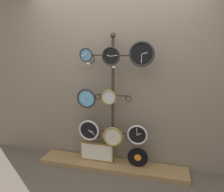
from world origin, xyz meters
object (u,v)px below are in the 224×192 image
at_px(clock_top_left, 86,55).
at_px(clock_top_center, 111,56).
at_px(picture_frame, 97,152).
at_px(clock_middle_center, 109,97).
at_px(clock_bottom_center, 113,137).
at_px(clock_middle_left, 86,98).
at_px(clock_bottom_left, 89,130).
at_px(display_stand, 113,123).
at_px(vinyl_record, 138,157).
at_px(clock_bottom_right, 137,135).
at_px(clock_top_right, 142,54).

xyz_separation_m(clock_top_left, clock_top_center, (0.36, -0.03, -0.01)).
bearing_deg(picture_frame, clock_top_center, -12.48).
xyz_separation_m(clock_middle_center, clock_bottom_center, (0.07, -0.04, -0.56)).
bearing_deg(clock_middle_left, clock_bottom_left, -2.26).
bearing_deg(clock_bottom_center, clock_top_center, 157.67).
height_order(clock_top_left, clock_top_center, clock_top_center).
distance_m(clock_top_left, clock_bottom_center, 1.19).
distance_m(clock_middle_left, clock_middle_center, 0.32).
height_order(display_stand, vinyl_record, display_stand).
height_order(clock_bottom_right, vinyl_record, clock_bottom_right).
distance_m(clock_top_center, clock_bottom_left, 1.12).
height_order(clock_top_right, clock_bottom_center, clock_top_right).
bearing_deg(clock_bottom_left, vinyl_record, 3.43).
relative_size(clock_top_right, clock_bottom_right, 1.12).
height_order(display_stand, clock_bottom_center, display_stand).
bearing_deg(clock_bottom_right, clock_bottom_center, -174.30).
height_order(clock_top_center, clock_bottom_center, clock_top_center).
relative_size(clock_top_right, picture_frame, 0.62).
height_order(clock_bottom_left, clock_bottom_right, clock_bottom_left).
bearing_deg(clock_top_left, clock_middle_left, -101.57).
relative_size(clock_top_left, clock_bottom_center, 0.66).
height_order(display_stand, clock_middle_left, display_stand).
height_order(clock_middle_left, vinyl_record, clock_middle_left).
height_order(clock_top_right, picture_frame, clock_top_right).
distance_m(display_stand, clock_middle_left, 0.53).
bearing_deg(vinyl_record, clock_bottom_left, -176.57).
bearing_deg(clock_middle_left, vinyl_record, 3.22).
xyz_separation_m(display_stand, clock_top_left, (-0.36, -0.07, 0.98)).
bearing_deg(clock_bottom_right, display_stand, 167.96).
distance_m(clock_top_right, picture_frame, 1.60).
distance_m(clock_middle_center, clock_bottom_left, 0.59).
xyz_separation_m(clock_top_left, clock_top_right, (0.76, -0.04, 0.02)).
xyz_separation_m(clock_bottom_center, picture_frame, (-0.27, 0.06, -0.31)).
distance_m(clock_top_left, picture_frame, 1.44).
xyz_separation_m(clock_bottom_left, picture_frame, (0.09, 0.05, -0.36)).
bearing_deg(clock_middle_left, clock_bottom_center, -2.20).
height_order(display_stand, picture_frame, display_stand).
relative_size(clock_top_center, clock_bottom_left, 0.79).
bearing_deg(clock_top_center, clock_middle_left, 179.45).
xyz_separation_m(clock_top_center, clock_bottom_left, (-0.33, 0.00, -1.07)).
height_order(vinyl_record, picture_frame, vinyl_record).
xyz_separation_m(clock_bottom_left, clock_bottom_right, (0.70, 0.02, -0.00)).
bearing_deg(clock_top_right, clock_top_center, 178.01).
distance_m(clock_top_left, clock_bottom_right, 1.30).
distance_m(clock_top_center, vinyl_record, 1.48).
distance_m(display_stand, clock_top_center, 0.97).
relative_size(clock_middle_left, picture_frame, 0.54).
distance_m(clock_top_center, picture_frame, 1.45).
distance_m(clock_top_right, clock_middle_center, 0.74).
bearing_deg(clock_top_left, vinyl_record, 1.41).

